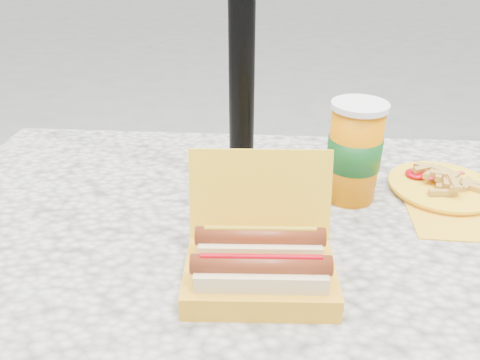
# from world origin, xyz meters

# --- Properties ---
(picnic_table) EXTENTS (1.20, 0.80, 0.75)m
(picnic_table) POSITION_xyz_m (0.00, 0.00, 0.64)
(picnic_table) COLOR beige
(picnic_table) RESTS_ON ground
(umbrella_pole) EXTENTS (0.05, 0.05, 2.20)m
(umbrella_pole) POSITION_xyz_m (0.00, 0.16, 1.10)
(umbrella_pole) COLOR black
(umbrella_pole) RESTS_ON ground
(hotdog_box) EXTENTS (0.23, 0.19, 0.18)m
(hotdog_box) POSITION_xyz_m (0.05, -0.17, 0.79)
(hotdog_box) COLOR yellow
(hotdog_box) RESTS_ON picnic_table
(fries_plate) EXTENTS (0.21, 0.29, 0.04)m
(fries_plate) POSITION_xyz_m (0.41, 0.13, 0.76)
(fries_plate) COLOR yellow
(fries_plate) RESTS_ON picnic_table
(soda_cup) EXTENTS (0.10, 0.10, 0.20)m
(soda_cup) POSITION_xyz_m (0.22, 0.10, 0.85)
(soda_cup) COLOR orange
(soda_cup) RESTS_ON picnic_table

